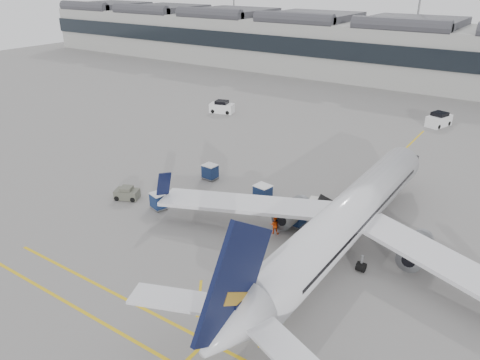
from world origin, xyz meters
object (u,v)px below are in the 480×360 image
Objects in this scene: ramp_agent_a at (285,207)px; ramp_agent_b at (275,225)px; pushback_tug at (127,193)px; airliner_main at (344,220)px; belt_loader at (324,210)px; baggage_cart_a at (295,214)px.

ramp_agent_a reaches higher than ramp_agent_b.
ramp_agent_a is at bearing -3.10° from pushback_tug.
airliner_main is 6.56m from belt_loader.
airliner_main is at bearing -15.87° from pushback_tug.
ramp_agent_b is (-5.93, -0.55, -2.04)m from airliner_main.
pushback_tug is at bearing 178.36° from ramp_agent_a.
ramp_agent_a is at bearing -95.31° from ramp_agent_b.
baggage_cart_a is 1.03× the size of ramp_agent_a.
pushback_tug is (-14.73, -5.57, -0.37)m from ramp_agent_a.
belt_loader is at bearing 128.72° from airliner_main.
airliner_main is 18.73× the size of baggage_cart_a.
airliner_main is at bearing 165.77° from ramp_agent_b.
baggage_cart_a is (-5.22, 1.72, -1.81)m from airliner_main.
ramp_agent_b is at bearing -98.16° from ramp_agent_a.
pushback_tug is at bearing -10.53° from ramp_agent_b.
baggage_cart_a reaches higher than belt_loader.
ramp_agent_a is 0.71× the size of pushback_tug.
belt_loader is (-3.79, 4.83, -2.30)m from airliner_main.
ramp_agent_a is 15.75m from pushback_tug.
baggage_cart_a is 1.73m from ramp_agent_a.
baggage_cart_a is at bearing -51.93° from ramp_agent_a.
ramp_agent_b is at bearing -14.85° from pushback_tug.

